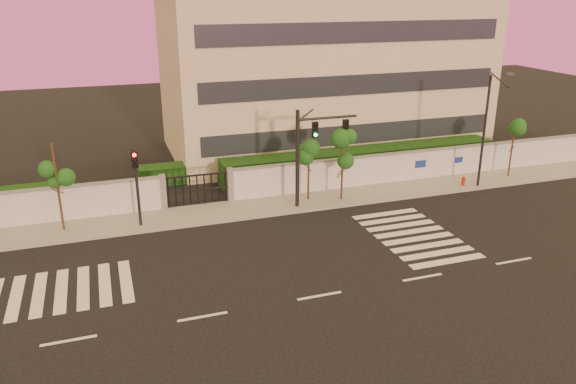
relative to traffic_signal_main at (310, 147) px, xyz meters
name	(u,v)px	position (x,y,z in m)	size (l,w,h in m)	color
ground	(319,296)	(-3.24, -9.80, -3.72)	(120.00, 120.00, 0.00)	black
sidewalk	(253,208)	(-3.24, 0.70, -3.65)	(60.00, 3.00, 0.15)	gray
perimeter_wall	(248,184)	(-3.14, 2.20, -2.65)	(60.00, 0.36, 2.20)	silver
hedge_row	(253,173)	(-2.07, 4.94, -2.90)	(41.00, 4.25, 1.80)	#0F330F
institutional_building	(323,71)	(5.76, 12.19, 2.43)	(24.40, 12.40, 12.25)	beige
road_markings	(259,263)	(-4.82, -6.04, -3.71)	(57.00, 7.62, 0.02)	silver
street_tree_c	(55,168)	(-13.69, 0.77, -0.12)	(1.46, 1.16, 4.90)	#382314
street_tree_d	(309,154)	(0.30, 0.87, -0.70)	(1.51, 1.20, 4.10)	#382314
street_tree_e	(343,149)	(2.21, 0.22, -0.40)	(1.57, 1.25, 4.51)	#382314
street_tree_f	(514,134)	(14.87, 0.63, -0.63)	(1.45, 1.15, 4.20)	#382314
traffic_signal_main	(310,147)	(0.00, 0.00, 0.00)	(3.72, 0.37, 5.89)	black
traffic_signal_secondary	(136,178)	(-9.76, 0.05, -0.89)	(0.35, 0.34, 4.47)	black
streetlight_east	(486,126)	(11.65, -0.53, 0.41)	(0.46, 1.84, 7.64)	black
fire_hydrant	(463,182)	(10.79, 0.00, -3.35)	(0.28, 0.28, 0.74)	#B1180B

